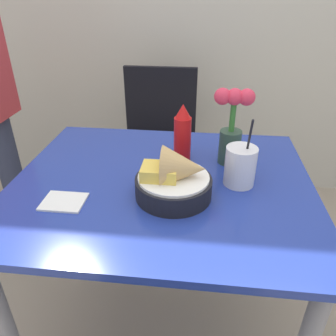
# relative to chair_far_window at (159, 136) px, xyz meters

# --- Properties ---
(ground_plane) EXTENTS (12.00, 12.00, 0.00)m
(ground_plane) POSITION_rel_chair_far_window_xyz_m (0.12, -0.80, -0.53)
(ground_plane) COLOR gray
(dining_table) EXTENTS (0.95, 0.80, 0.73)m
(dining_table) POSITION_rel_chair_far_window_xyz_m (0.12, -0.80, 0.08)
(dining_table) COLOR #233893
(dining_table) RESTS_ON ground_plane
(chair_far_window) EXTENTS (0.40, 0.40, 0.89)m
(chair_far_window) POSITION_rel_chair_far_window_xyz_m (0.00, 0.00, 0.00)
(chair_far_window) COLOR black
(chair_far_window) RESTS_ON ground_plane
(food_basket) EXTENTS (0.22, 0.22, 0.16)m
(food_basket) POSITION_rel_chair_far_window_xyz_m (0.17, -0.88, 0.26)
(food_basket) COLOR black
(food_basket) RESTS_ON dining_table
(ketchup_bottle) EXTENTS (0.06, 0.06, 0.20)m
(ketchup_bottle) POSITION_rel_chair_far_window_xyz_m (0.18, -0.64, 0.30)
(ketchup_bottle) COLOR red
(ketchup_bottle) RESTS_ON dining_table
(drink_cup) EXTENTS (0.10, 0.10, 0.23)m
(drink_cup) POSITION_rel_chair_far_window_xyz_m (0.36, -0.79, 0.26)
(drink_cup) COLOR silver
(drink_cup) RESTS_ON dining_table
(flower_vase) EXTENTS (0.13, 0.07, 0.26)m
(flower_vase) POSITION_rel_chair_far_window_xyz_m (0.34, -0.65, 0.33)
(flower_vase) COLOR #2D4738
(flower_vase) RESTS_ON dining_table
(napkin) EXTENTS (0.12, 0.10, 0.01)m
(napkin) POSITION_rel_chair_far_window_xyz_m (-0.14, -0.95, 0.20)
(napkin) COLOR white
(napkin) RESTS_ON dining_table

